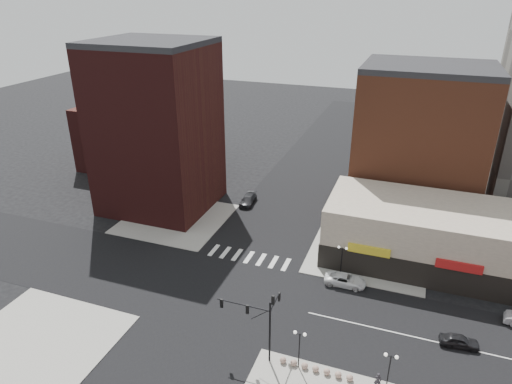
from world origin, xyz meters
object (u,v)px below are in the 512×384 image
(street_lamp_se_b, at_px, (390,363))
(dark_sedan_east, at_px, (459,341))
(street_lamp_ne, at_px, (342,254))
(white_suv, at_px, (345,280))
(dark_sedan_north, at_px, (248,200))
(pedestrian, at_px, (378,381))
(street_lamp_se_a, at_px, (300,341))
(traffic_signal, at_px, (261,315))

(street_lamp_se_b, bearing_deg, dark_sedan_east, 52.60)
(street_lamp_ne, bearing_deg, white_suv, -60.41)
(street_lamp_ne, height_order, dark_sedan_north, street_lamp_ne)
(street_lamp_ne, relative_size, white_suv, 0.84)
(pedestrian, bearing_deg, dark_sedan_east, -137.98)
(white_suv, bearing_deg, street_lamp_se_a, 170.82)
(street_lamp_se_b, bearing_deg, pedestrian, 180.00)
(street_lamp_ne, relative_size, dark_sedan_east, 1.11)
(dark_sedan_east, bearing_deg, white_suv, 57.07)
(dark_sedan_north, distance_m, pedestrian, 39.48)
(street_lamp_se_a, bearing_deg, traffic_signal, 177.43)
(white_suv, xyz_separation_m, dark_sedan_east, (12.42, -6.30, -0.05))
(street_lamp_se_b, bearing_deg, white_suv, 112.98)
(white_suv, bearing_deg, traffic_signal, 156.70)
(street_lamp_ne, relative_size, dark_sedan_north, 0.83)
(traffic_signal, relative_size, street_lamp_se_b, 1.87)
(street_lamp_se_b, xyz_separation_m, street_lamp_ne, (-7.00, 16.00, 0.00))
(traffic_signal, relative_size, street_lamp_se_a, 1.87)
(street_lamp_se_b, distance_m, dark_sedan_north, 40.06)
(street_lamp_se_a, relative_size, dark_sedan_north, 0.83)
(dark_sedan_north, bearing_deg, street_lamp_ne, -45.11)
(street_lamp_se_a, relative_size, white_suv, 0.84)
(street_lamp_se_b, relative_size, dark_sedan_north, 0.83)
(pedestrian, bearing_deg, white_suv, -76.97)
(pedestrian, bearing_deg, street_lamp_se_a, -7.22)
(street_lamp_ne, distance_m, pedestrian, 17.32)
(street_lamp_ne, bearing_deg, street_lamp_se_a, -93.58)
(dark_sedan_north, height_order, pedestrian, pedestrian)
(street_lamp_se_b, xyz_separation_m, pedestrian, (-0.80, 0.00, -2.31))
(street_lamp_se_a, height_order, street_lamp_ne, same)
(street_lamp_ne, distance_m, white_suv, 3.13)
(white_suv, height_order, pedestrian, pedestrian)
(traffic_signal, height_order, pedestrian, traffic_signal)
(street_lamp_ne, bearing_deg, street_lamp_se_b, -66.37)
(street_lamp_se_a, distance_m, pedestrian, 7.57)
(dark_sedan_east, bearing_deg, street_lamp_se_b, 136.57)
(street_lamp_se_a, height_order, dark_sedan_east, street_lamp_se_a)
(street_lamp_ne, xyz_separation_m, dark_sedan_east, (13.27, -7.80, -2.65))
(traffic_signal, xyz_separation_m, pedestrian, (10.97, -0.17, -3.99))
(traffic_signal, bearing_deg, pedestrian, -0.88)
(white_suv, height_order, dark_sedan_east, white_suv)
(white_suv, distance_m, dark_sedan_east, 13.92)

